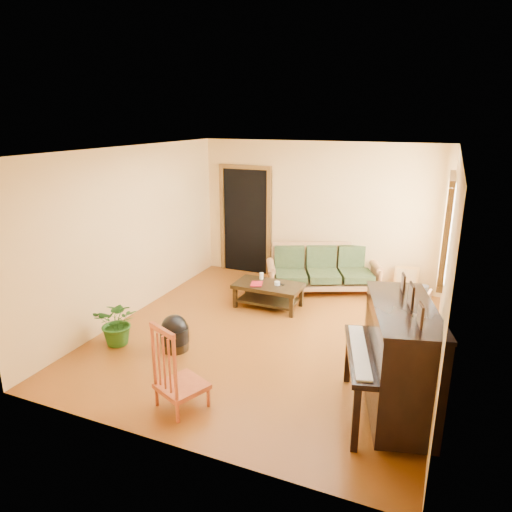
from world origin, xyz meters
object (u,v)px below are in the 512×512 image
at_px(sofa, 323,269).
at_px(armchair, 401,317).
at_px(coffee_table, 268,295).
at_px(ceramic_crock, 423,292).
at_px(piano, 399,363).
at_px(red_chair, 181,365).
at_px(footstool, 175,337).
at_px(potted_plant, 118,322).

relative_size(sofa, armchair, 2.57).
distance_m(coffee_table, ceramic_crock, 2.72).
xyz_separation_m(armchair, piano, (0.14, -1.72, 0.24)).
bearing_deg(red_chair, coffee_table, 116.20).
relative_size(footstool, red_chair, 0.39).
bearing_deg(red_chair, ceramic_crock, 86.40).
relative_size(sofa, potted_plant, 2.95).
relative_size(armchair, piano, 0.54).
distance_m(footstool, potted_plant, 0.82).
bearing_deg(ceramic_crock, footstool, -132.65).
xyz_separation_m(coffee_table, red_chair, (0.12, -2.87, 0.30)).
bearing_deg(armchair, ceramic_crock, 90.70).
height_order(coffee_table, red_chair, red_chair).
xyz_separation_m(armchair, red_chair, (-2.00, -2.44, 0.12)).
relative_size(red_chair, ceramic_crock, 4.49).
relative_size(armchair, ceramic_crock, 3.41).
bearing_deg(piano, armchair, 79.47).
relative_size(coffee_table, piano, 0.78).
relative_size(coffee_table, armchair, 1.46).
bearing_deg(ceramic_crock, armchair, -96.44).
bearing_deg(armchair, potted_plant, -149.20).
xyz_separation_m(coffee_table, potted_plant, (-1.42, -1.99, 0.13)).
xyz_separation_m(footstool, ceramic_crock, (2.96, 3.22, -0.07)).
xyz_separation_m(red_chair, ceramic_crock, (2.20, 4.27, -0.38)).
bearing_deg(sofa, ceramic_crock, -12.09).
bearing_deg(armchair, red_chair, -122.20).
xyz_separation_m(sofa, ceramic_crock, (1.68, 0.37, -0.30)).
bearing_deg(ceramic_crock, piano, -91.13).
distance_m(piano, ceramic_crock, 3.58).
height_order(footstool, potted_plant, potted_plant).
bearing_deg(piano, red_chair, -176.44).
distance_m(piano, red_chair, 2.26).
xyz_separation_m(sofa, footstool, (-1.28, -2.85, -0.23)).
height_order(armchair, piano, piano).
height_order(armchair, footstool, armchair).
bearing_deg(coffee_table, ceramic_crock, 30.91).
bearing_deg(potted_plant, sofa, 55.59).
xyz_separation_m(footstool, red_chair, (0.76, -1.05, 0.31)).
distance_m(coffee_table, footstool, 1.93).
relative_size(coffee_table, footstool, 2.85).
distance_m(sofa, coffee_table, 1.23).
distance_m(footstool, ceramic_crock, 4.38).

